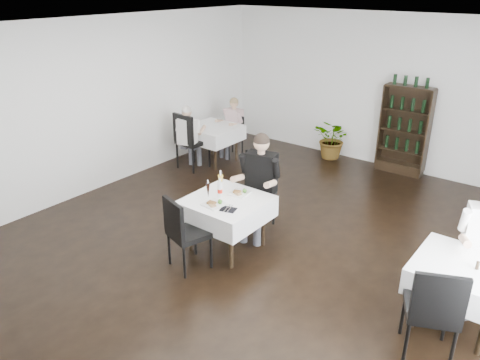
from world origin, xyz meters
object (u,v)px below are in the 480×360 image
object	(u,v)px
wine_shelf	(404,131)
potted_tree	(333,139)
main_table	(227,209)
diner_main	(259,178)

from	to	relation	value
wine_shelf	potted_tree	world-z (taller)	wine_shelf
main_table	diner_main	xyz separation A→B (m)	(0.11, 0.60, 0.29)
potted_tree	diner_main	world-z (taller)	diner_main
potted_tree	diner_main	size ratio (longest dim) A/B	0.55
main_table	potted_tree	size ratio (longest dim) A/B	1.20
wine_shelf	potted_tree	size ratio (longest dim) A/B	2.04
main_table	potted_tree	xyz separation A→B (m)	(-0.51, 4.20, -0.19)
main_table	wine_shelf	bearing A→B (deg)	78.22
wine_shelf	main_table	distance (m)	4.41
wine_shelf	potted_tree	bearing A→B (deg)	-175.38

